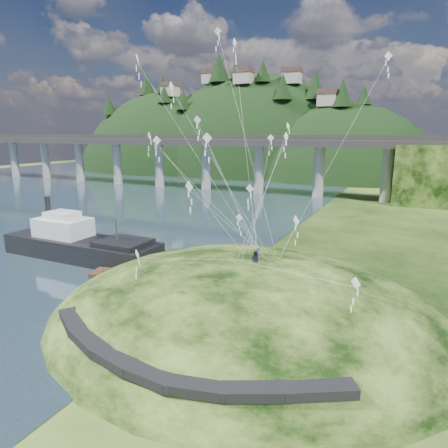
% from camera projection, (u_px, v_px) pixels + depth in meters
% --- Properties ---
extents(ground, '(320.00, 320.00, 0.00)m').
position_uv_depth(ground, '(156.00, 308.00, 36.25)').
color(ground, black).
rests_on(ground, ground).
extents(grass_hill, '(36.00, 32.00, 13.00)m').
position_uv_depth(grass_hill, '(246.00, 332.00, 34.99)').
color(grass_hill, black).
rests_on(grass_hill, ground).
extents(footpath, '(22.29, 5.84, 0.83)m').
position_uv_depth(footpath, '(164.00, 361.00, 24.08)').
color(footpath, black).
rests_on(footpath, ground).
extents(bridge, '(160.00, 11.00, 15.00)m').
position_uv_depth(bridge, '(224.00, 155.00, 106.81)').
color(bridge, '#2D2B2B').
rests_on(bridge, ground).
extents(far_ridge, '(153.00, 70.00, 94.50)m').
position_uv_depth(far_ridge, '(241.00, 190.00, 163.67)').
color(far_ridge, black).
rests_on(far_ridge, ground).
extents(work_barge, '(21.45, 6.02, 7.49)m').
position_uv_depth(work_barge, '(79.00, 243.00, 50.58)').
color(work_barge, black).
rests_on(work_barge, ground).
extents(wooden_dock, '(16.11, 6.31, 1.14)m').
position_uv_depth(wooden_dock, '(162.00, 277.00, 42.55)').
color(wooden_dock, '#3C2418').
rests_on(wooden_dock, ground).
extents(kite_flyers, '(1.11, 1.60, 1.97)m').
position_uv_depth(kite_flyers, '(257.00, 249.00, 33.66)').
color(kite_flyers, '#262833').
rests_on(kite_flyers, ground).
extents(kite_swarm, '(19.98, 17.41, 20.80)m').
position_uv_depth(kite_swarm, '(224.00, 139.00, 34.87)').
color(kite_swarm, white).
rests_on(kite_swarm, ground).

